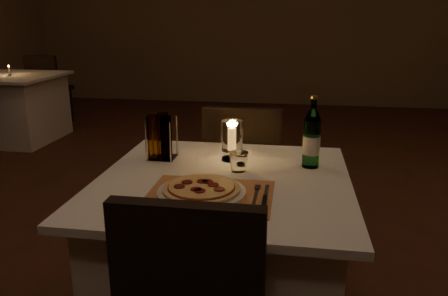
# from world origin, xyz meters

# --- Properties ---
(floor) EXTENTS (8.00, 10.00, 0.02)m
(floor) POSITION_xyz_m (0.00, 0.00, -0.01)
(floor) COLOR #482417
(floor) RESTS_ON ground
(wall_back) EXTENTS (8.00, 0.02, 3.00)m
(wall_back) POSITION_xyz_m (0.00, 5.01, 1.50)
(wall_back) COLOR #82684C
(wall_back) RESTS_ON ground
(main_table) EXTENTS (1.00, 1.00, 0.74)m
(main_table) POSITION_xyz_m (-0.07, -0.44, 0.37)
(main_table) COLOR white
(main_table) RESTS_ON ground
(chair_far) EXTENTS (0.42, 0.42, 0.90)m
(chair_far) POSITION_xyz_m (-0.07, 0.27, 0.55)
(chair_far) COLOR black
(chair_far) RESTS_ON ground
(placemat) EXTENTS (0.45, 0.34, 0.00)m
(placemat) POSITION_xyz_m (-0.09, -0.62, 0.74)
(placemat) COLOR #C57944
(placemat) RESTS_ON main_table
(plate) EXTENTS (0.32, 0.32, 0.01)m
(plate) POSITION_xyz_m (-0.12, -0.62, 0.75)
(plate) COLOR white
(plate) RESTS_ON placemat
(pizza) EXTENTS (0.28, 0.28, 0.02)m
(pizza) POSITION_xyz_m (-0.12, -0.62, 0.77)
(pizza) COLOR #D8B77F
(pizza) RESTS_ON plate
(fork) EXTENTS (0.02, 0.18, 0.00)m
(fork) POSITION_xyz_m (0.08, -0.59, 0.75)
(fork) COLOR silver
(fork) RESTS_ON placemat
(knife) EXTENTS (0.02, 0.22, 0.01)m
(knife) POSITION_xyz_m (0.11, -0.65, 0.75)
(knife) COLOR black
(knife) RESTS_ON placemat
(tumbler) EXTENTS (0.08, 0.08, 0.08)m
(tumbler) POSITION_xyz_m (-0.02, -0.35, 0.78)
(tumbler) COLOR white
(tumbler) RESTS_ON main_table
(water_bottle) EXTENTS (0.07, 0.07, 0.31)m
(water_bottle) POSITION_xyz_m (0.28, -0.25, 0.86)
(water_bottle) COLOR #549D63
(water_bottle) RESTS_ON main_table
(hurricane_candle) EXTENTS (0.09, 0.09, 0.18)m
(hurricane_candle) POSITION_xyz_m (-0.06, -0.21, 0.85)
(hurricane_candle) COLOR white
(hurricane_candle) RESTS_ON main_table
(cruet_caddy) EXTENTS (0.12, 0.12, 0.21)m
(cruet_caddy) POSITION_xyz_m (-0.38, -0.25, 0.84)
(cruet_caddy) COLOR white
(cruet_caddy) RESTS_ON main_table
(neighbor_table_left) EXTENTS (1.00, 1.00, 0.74)m
(neighbor_table_left) POSITION_xyz_m (-2.91, 2.35, 0.37)
(neighbor_table_left) COLOR white
(neighbor_table_left) RESTS_ON ground
(neighbor_chair_lb) EXTENTS (0.42, 0.42, 0.90)m
(neighbor_chair_lb) POSITION_xyz_m (-2.91, 3.07, 0.55)
(neighbor_chair_lb) COLOR black
(neighbor_chair_lb) RESTS_ON ground
(neighbor_candle_left) EXTENTS (0.03, 0.03, 0.11)m
(neighbor_candle_left) POSITION_xyz_m (-2.91, 2.35, 0.79)
(neighbor_candle_left) COLOR white
(neighbor_candle_left) RESTS_ON neighbor_table_left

